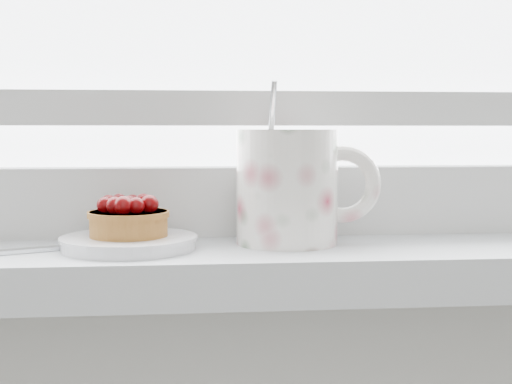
{
  "coord_description": "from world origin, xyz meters",
  "views": [
    {
      "loc": [
        -0.02,
        1.23,
        1.05
      ],
      "look_at": [
        0.04,
        1.88,
        0.99
      ],
      "focal_mm": 50.0,
      "sensor_mm": 36.0,
      "label": 1
    }
  ],
  "objects": [
    {
      "name": "saucer",
      "position": [
        -0.07,
        1.88,
        0.95
      ],
      "size": [
        0.12,
        0.12,
        0.01
      ],
      "primitive_type": "cylinder",
      "color": "white",
      "rests_on": "windowsill"
    },
    {
      "name": "raspberry_tart",
      "position": [
        -0.07,
        1.88,
        0.97
      ],
      "size": [
        0.07,
        0.07,
        0.04
      ],
      "color": "brown",
      "rests_on": "saucer"
    },
    {
      "name": "floral_mug",
      "position": [
        0.08,
        1.9,
        1.0
      ],
      "size": [
        0.14,
        0.1,
        0.16
      ],
      "color": "white",
      "rests_on": "windowsill"
    },
    {
      "name": "fork",
      "position": [
        -0.14,
        1.88,
        0.94
      ],
      "size": [
        0.21,
        0.11,
        0.0
      ],
      "color": "silver",
      "rests_on": "windowsill"
    }
  ]
}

